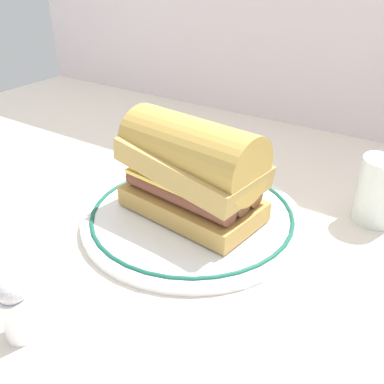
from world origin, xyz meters
TOP-DOWN VIEW (x-y plane):
  - ground_plane at (0.00, 0.00)m, footprint 1.50×1.50m
  - plate at (-0.02, -0.01)m, footprint 0.30×0.30m
  - sausage_sandwich at (-0.02, -0.01)m, footprint 0.19×0.12m
  - drinking_glass at (0.19, 0.13)m, footprint 0.06×0.06m
  - salt_shaker at (-0.04, -0.27)m, footprint 0.03×0.03m

SIDE VIEW (x-z plane):
  - ground_plane at x=0.00m, z-range 0.00..0.00m
  - plate at x=-0.02m, z-range 0.00..0.02m
  - salt_shaker at x=-0.04m, z-range 0.00..0.07m
  - drinking_glass at x=0.19m, z-range -0.01..0.08m
  - sausage_sandwich at x=-0.02m, z-range 0.01..0.14m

